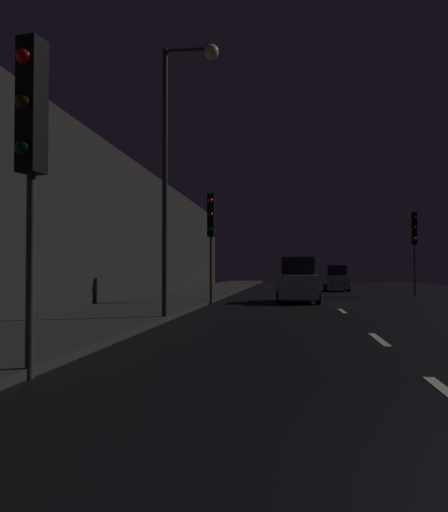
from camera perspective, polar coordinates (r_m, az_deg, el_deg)
name	(u,v)px	position (r m, az deg, el deg)	size (l,w,h in m)	color
ground	(327,299)	(28.24, 11.03, -4.62)	(27.80, 84.00, 0.02)	black
sidewalk_left	(182,297)	(28.76, -4.51, -4.42)	(4.40, 84.00, 0.15)	#33302D
building_facade_left	(115,227)	(26.11, -11.66, 3.06)	(0.80, 63.00, 7.20)	#2D2B28
lane_centerline	(372,334)	(13.05, 15.67, -8.09)	(0.16, 15.55, 0.01)	beige
traffic_light_far_right	(414,235)	(33.22, 19.83, 2.14)	(0.36, 0.48, 4.95)	#38383A
traffic_light_near_left	(31,131)	(8.05, -20.11, 12.51)	(0.36, 0.48, 4.76)	#38383A
traffic_light_far_left	(211,224)	(23.58, -1.42, 3.47)	(0.31, 0.46, 4.92)	#38383A
streetlamp_overhead	(179,142)	(16.11, -4.89, 12.19)	(1.70, 0.44, 8.20)	#2D2D30
car_approaching_headlights	(298,282)	(25.30, 7.96, -2.76)	(1.95, 4.23, 2.13)	silver
car_distant_taillights	(336,279)	(39.57, 11.99, -2.48)	(1.72, 3.72, 1.88)	#A5A8AD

